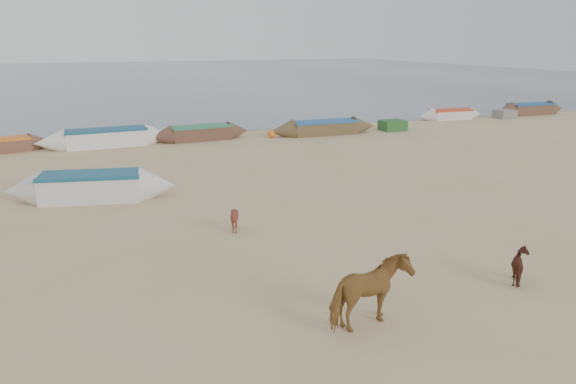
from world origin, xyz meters
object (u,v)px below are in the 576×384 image
object	(u,v)px
calf_front	(234,219)
near_canoe	(91,187)
calf_right	(523,267)
cow_adult	(370,293)

from	to	relation	value
calf_front	near_canoe	bearing A→B (deg)	-173.07
calf_right	near_canoe	distance (m)	14.39
near_canoe	calf_right	bearing A→B (deg)	-39.11
cow_adult	near_canoe	distance (m)	12.59
cow_adult	near_canoe	world-z (taller)	cow_adult
near_canoe	cow_adult	bearing A→B (deg)	-56.38
calf_front	calf_right	size ratio (longest dim) A/B	1.03
cow_adult	calf_front	world-z (taller)	cow_adult
calf_right	near_canoe	world-z (taller)	near_canoe
calf_front	calf_right	bearing A→B (deg)	12.33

